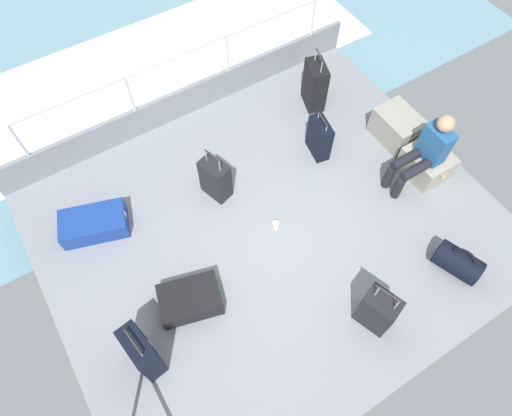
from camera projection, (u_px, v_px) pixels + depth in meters
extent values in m
cube|color=gray|center=(271.00, 229.00, 5.43)|extent=(4.40, 5.20, 0.06)
cube|color=gray|center=(185.00, 101.00, 6.15)|extent=(0.06, 5.20, 0.45)
cylinder|color=silver|center=(27.00, 153.00, 5.35)|extent=(0.04, 0.04, 1.00)
cylinder|color=silver|center=(134.00, 107.00, 5.72)|extent=(0.04, 0.04, 1.00)
cylinder|color=silver|center=(228.00, 67.00, 6.09)|extent=(0.04, 0.04, 1.00)
cylinder|color=silver|center=(311.00, 31.00, 6.47)|extent=(0.04, 0.04, 1.00)
cylinder|color=silver|center=(177.00, 56.00, 5.48)|extent=(0.04, 4.16, 0.04)
cube|color=white|center=(149.00, 70.00, 7.25)|extent=(2.40, 7.28, 0.01)
cube|color=gray|center=(397.00, 127.00, 5.94)|extent=(0.60, 0.45, 0.41)
torus|color=tan|center=(383.00, 108.00, 6.00)|extent=(0.02, 0.12, 0.12)
torus|color=tan|center=(415.00, 138.00, 5.74)|extent=(0.02, 0.12, 0.12)
cube|color=#9E9989|center=(427.00, 163.00, 5.67)|extent=(0.55, 0.48, 0.35)
torus|color=tan|center=(413.00, 144.00, 5.73)|extent=(0.02, 0.12, 0.12)
torus|color=tan|center=(445.00, 176.00, 5.49)|extent=(0.02, 0.12, 0.12)
cube|color=#26598C|center=(435.00, 144.00, 5.30)|extent=(0.34, 0.20, 0.48)
sphere|color=tan|center=(446.00, 123.00, 4.99)|extent=(0.20, 0.20, 0.20)
cylinder|color=black|center=(416.00, 170.00, 5.35)|extent=(0.12, 0.40, 0.12)
cylinder|color=black|center=(398.00, 187.00, 5.49)|extent=(0.11, 0.11, 0.35)
cylinder|color=black|center=(406.00, 160.00, 5.43)|extent=(0.12, 0.40, 0.12)
cylinder|color=black|center=(388.00, 177.00, 5.56)|extent=(0.11, 0.11, 0.35)
cube|color=black|center=(142.00, 352.00, 4.36)|extent=(0.46, 0.26, 0.62)
cylinder|color=#A5A8AD|center=(126.00, 332.00, 4.11)|extent=(0.02, 0.02, 0.08)
cylinder|color=#A5A8AD|center=(142.00, 354.00, 4.01)|extent=(0.02, 0.02, 0.08)
cylinder|color=#2D2D2D|center=(133.00, 342.00, 4.02)|extent=(0.28, 0.06, 0.02)
cube|color=white|center=(150.00, 343.00, 4.34)|extent=(0.05, 0.01, 0.08)
cube|color=black|center=(377.00, 311.00, 4.59)|extent=(0.42, 0.35, 0.58)
cylinder|color=#A5A8AD|center=(377.00, 291.00, 4.29)|extent=(0.02, 0.02, 0.20)
cylinder|color=#A5A8AD|center=(397.00, 305.00, 4.22)|extent=(0.02, 0.02, 0.20)
cylinder|color=#2D2D2D|center=(390.00, 294.00, 4.17)|extent=(0.23, 0.10, 0.02)
cube|color=white|center=(388.00, 296.00, 4.51)|extent=(0.05, 0.02, 0.08)
cube|color=navy|center=(94.00, 224.00, 5.29)|extent=(0.64, 0.85, 0.24)
cube|color=silver|center=(125.00, 214.00, 5.28)|extent=(0.05, 0.02, 0.08)
cube|color=black|center=(319.00, 138.00, 5.76)|extent=(0.41, 0.25, 0.53)
cylinder|color=#A5A8AD|center=(318.00, 115.00, 5.55)|extent=(0.02, 0.02, 0.09)
cylinder|color=#A5A8AD|center=(326.00, 128.00, 5.44)|extent=(0.02, 0.02, 0.09)
cylinder|color=#2D2D2D|center=(323.00, 119.00, 5.46)|extent=(0.25, 0.07, 0.02)
cube|color=silver|center=(327.00, 131.00, 5.70)|extent=(0.05, 0.02, 0.08)
cube|color=black|center=(215.00, 179.00, 5.42)|extent=(0.40, 0.31, 0.57)
cylinder|color=#A5A8AD|center=(206.00, 155.00, 5.13)|extent=(0.02, 0.02, 0.19)
cylinder|color=#A5A8AD|center=(220.00, 165.00, 5.06)|extent=(0.02, 0.02, 0.19)
cylinder|color=#2D2D2D|center=(212.00, 155.00, 5.01)|extent=(0.23, 0.09, 0.02)
cube|color=white|center=(221.00, 168.00, 5.37)|extent=(0.05, 0.02, 0.08)
cube|color=black|center=(190.00, 299.00, 4.83)|extent=(0.61, 0.75, 0.22)
cube|color=green|center=(220.00, 290.00, 4.84)|extent=(0.05, 0.02, 0.08)
cube|color=black|center=(315.00, 85.00, 6.14)|extent=(0.45, 0.34, 0.68)
cylinder|color=#A5A8AD|center=(316.00, 54.00, 5.83)|extent=(0.02, 0.02, 0.18)
cylinder|color=#A5A8AD|center=(322.00, 67.00, 5.71)|extent=(0.02, 0.02, 0.18)
cylinder|color=#2D2D2D|center=(319.00, 55.00, 5.69)|extent=(0.25, 0.10, 0.02)
cube|color=white|center=(324.00, 77.00, 6.05)|extent=(0.05, 0.02, 0.08)
cylinder|color=black|center=(458.00, 262.00, 5.01)|extent=(0.57, 0.45, 0.30)
torus|color=black|center=(464.00, 256.00, 4.87)|extent=(0.25, 0.10, 0.26)
cylinder|color=white|center=(276.00, 225.00, 5.37)|extent=(0.08, 0.08, 0.10)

